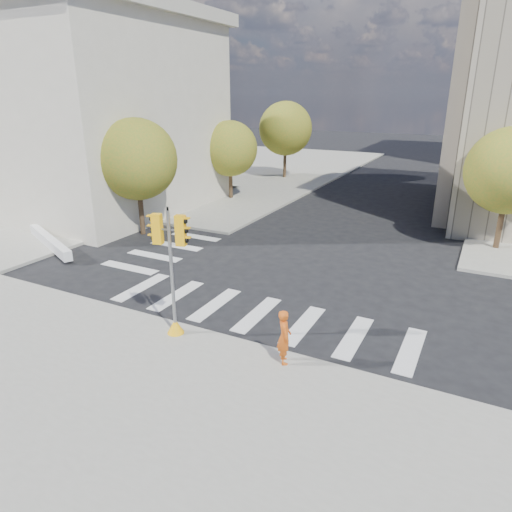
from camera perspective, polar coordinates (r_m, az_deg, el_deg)
The scene contains 13 objects.
ground at distance 18.33m, azimuth 3.27°, elevation -4.85°, with size 160.00×160.00×0.00m, color black.
sidewalk_near at distance 10.95m, azimuth -23.87°, elevation -25.92°, with size 30.00×14.00×0.15m, color gray.
sidewalk_far_left at distance 49.72m, azimuth -5.71°, elevation 10.93°, with size 28.00×40.00×0.15m, color gray.
classical_building at distance 35.43m, azimuth -22.65°, elevation 16.41°, with size 19.00×15.00×12.70m.
tree_lw_near at distance 26.05m, azimuth -14.68°, elevation 11.59°, with size 4.40×4.40×6.41m.
tree_lw_mid at distance 34.16m, azimuth -3.27°, elevation 13.24°, with size 4.00×4.00×5.77m.
tree_lw_far at distance 42.98m, azimuth 3.70°, elevation 15.61°, with size 4.80×4.80×6.95m.
tree_re_near at distance 25.54m, azimuth 29.17°, elevation 9.27°, with size 4.20×4.20×6.16m.
tree_re_mid at distance 37.43m, azimuth 29.08°, elevation 12.35°, with size 4.60×4.60×6.66m.
tree_re_far at distance 49.43m, azimuth 28.88°, elevation 13.04°, with size 4.00×4.00×5.88m.
traffic_signal at distance 14.71m, azimuth -10.40°, elevation -3.32°, with size 1.08×0.56×4.25m.
photographer at distance 13.38m, azimuth 3.55°, elevation -10.04°, with size 0.61×0.40×1.67m, color #CB5113.
planter_wall at distance 25.78m, azimuth -24.39°, elevation 1.68°, with size 6.00×0.40×0.50m, color silver.
Camera 1 is at (6.68, -15.28, 7.62)m, focal length 32.00 mm.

